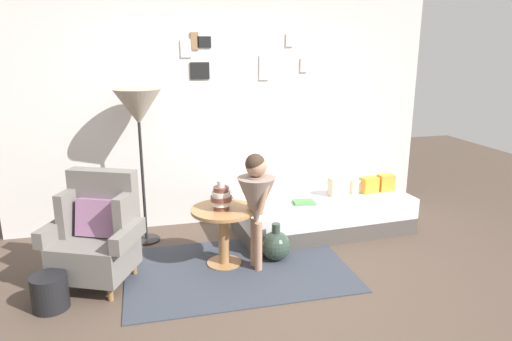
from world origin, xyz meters
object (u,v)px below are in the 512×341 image
object	(u,v)px
armchair	(97,234)
side_table	(224,224)
book_on_daybed	(304,202)
floor_lamp	(138,111)
daybed	(323,214)
demijohn_near	(276,245)
vase_striped	(221,198)
magazine_basket	(50,292)
person_child	(256,197)

from	to	relation	value
armchair	side_table	world-z (taller)	armchair
armchair	book_on_daybed	bearing A→B (deg)	11.98
floor_lamp	book_on_daybed	world-z (taller)	floor_lamp
daybed	floor_lamp	size ratio (longest dim) A/B	1.22
daybed	demijohn_near	xyz separation A→B (m)	(-0.71, -0.57, -0.05)
side_table	floor_lamp	bearing A→B (deg)	133.54
demijohn_near	book_on_daybed	bearing A→B (deg)	43.58
vase_striped	demijohn_near	distance (m)	0.74
magazine_basket	floor_lamp	bearing A→B (deg)	57.17
book_on_daybed	person_child	bearing A→B (deg)	-140.78
side_table	person_child	bearing A→B (deg)	-29.23
vase_striped	floor_lamp	xyz separation A→B (m)	(-0.69, 0.76, 0.71)
armchair	floor_lamp	size ratio (longest dim) A/B	0.61
armchair	floor_lamp	xyz separation A→B (m)	(0.40, 0.80, 0.94)
vase_striped	daybed	bearing A→B (deg)	24.38
floor_lamp	demijohn_near	world-z (taller)	floor_lamp
person_child	armchair	bearing A→B (deg)	175.92
side_table	daybed	bearing A→B (deg)	24.05
floor_lamp	person_child	size ratio (longest dim) A/B	1.46
side_table	book_on_daybed	bearing A→B (deg)	22.14
demijohn_near	daybed	bearing A→B (deg)	38.59
magazine_basket	book_on_daybed	bearing A→B (deg)	18.58
vase_striped	book_on_daybed	distance (m)	1.05
daybed	side_table	size ratio (longest dim) A/B	3.26
floor_lamp	book_on_daybed	size ratio (longest dim) A/B	7.25
side_table	magazine_basket	xyz separation A→B (m)	(-1.46, -0.42, -0.26)
person_child	book_on_daybed	distance (m)	0.88
person_child	demijohn_near	bearing A→B (deg)	29.31
side_table	magazine_basket	world-z (taller)	side_table
person_child	book_on_daybed	world-z (taller)	person_child
daybed	demijohn_near	size ratio (longest dim) A/B	5.25
book_on_daybed	side_table	bearing A→B (deg)	-157.86
daybed	magazine_basket	size ratio (longest dim) A/B	6.96
side_table	vase_striped	xyz separation A→B (m)	(-0.02, -0.02, 0.27)
armchair	side_table	size ratio (longest dim) A/B	1.62
person_child	daybed	bearing A→B (deg)	36.55
side_table	demijohn_near	xyz separation A→B (m)	(0.50, -0.03, -0.25)
floor_lamp	person_child	bearing A→B (deg)	-42.43
armchair	daybed	distance (m)	2.41
vase_striped	book_on_daybed	xyz separation A→B (m)	(0.94, 0.39, -0.26)
floor_lamp	daybed	bearing A→B (deg)	-5.98
daybed	person_child	bearing A→B (deg)	-143.45
floor_lamp	demijohn_near	distance (m)	1.89
side_table	floor_lamp	size ratio (longest dim) A/B	0.37
daybed	demijohn_near	world-z (taller)	daybed
daybed	floor_lamp	bearing A→B (deg)	174.02
person_child	magazine_basket	size ratio (longest dim) A/B	3.91
floor_lamp	book_on_daybed	distance (m)	1.93
floor_lamp	armchair	bearing A→B (deg)	-116.78
daybed	book_on_daybed	size ratio (longest dim) A/B	8.86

